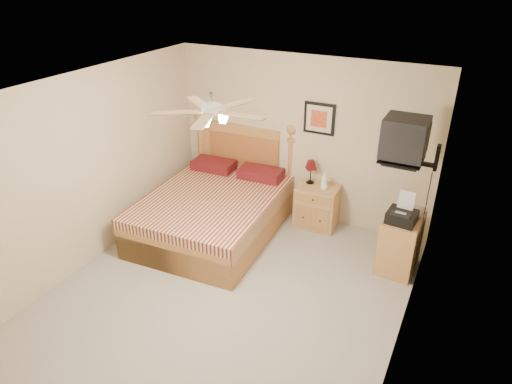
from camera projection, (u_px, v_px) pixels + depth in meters
floor at (229, 293)px, 5.60m from camera, size 4.50×4.50×0.00m
ceiling at (222, 92)px, 4.46m from camera, size 4.00×4.50×0.04m
wall_back at (301, 139)px, 6.82m from camera, size 4.00×0.04×2.50m
wall_front at (66, 339)px, 3.24m from camera, size 4.00×0.04×2.50m
wall_left at (90, 170)px, 5.83m from camera, size 0.04×4.50×2.50m
wall_right at (412, 250)px, 4.23m from camera, size 0.04×4.50×2.50m
bed at (211, 188)px, 6.52m from camera, size 1.85×2.36×1.47m
nightstand at (317, 206)px, 6.88m from camera, size 0.62×0.48×0.66m
table_lamp at (311, 172)px, 6.78m from camera, size 0.21×0.21×0.36m
lotion_bottle at (325, 180)px, 6.62m from camera, size 0.13×0.13×0.27m
framed_picture at (319, 119)px, 6.52m from camera, size 0.46×0.04×0.46m
dresser at (400, 243)px, 5.90m from camera, size 0.47×0.66×0.75m
fax_machine at (403, 209)px, 5.57m from camera, size 0.37×0.39×0.37m
magazine_lower at (406, 210)px, 5.87m from camera, size 0.25×0.32×0.03m
magazine_upper at (406, 208)px, 5.87m from camera, size 0.28×0.34×0.02m
wall_tv at (418, 143)px, 5.14m from camera, size 0.56×0.46×0.58m
ceiling_fan at (211, 111)px, 4.36m from camera, size 1.14×1.14×0.28m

